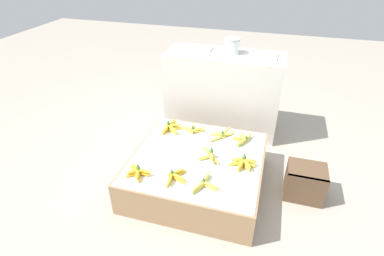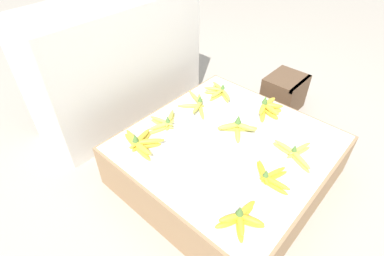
{
  "view_description": "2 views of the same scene",
  "coord_description": "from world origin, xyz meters",
  "px_view_note": "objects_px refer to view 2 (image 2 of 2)",
  "views": [
    {
      "loc": [
        0.48,
        -1.81,
        1.72
      ],
      "look_at": [
        -0.08,
        0.13,
        0.45
      ],
      "focal_mm": 28.0,
      "sensor_mm": 36.0,
      "label": 1
    },
    {
      "loc": [
        -0.99,
        -0.64,
        1.34
      ],
      "look_at": [
        -0.14,
        0.14,
        0.38
      ],
      "focal_mm": 28.0,
      "sensor_mm": 36.0,
      "label": 2
    }
  ],
  "objects_px": {
    "banana_bunch_front_left": "(241,219)",
    "banana_bunch_back_midright": "(197,104)",
    "banana_bunch_front_midleft": "(270,177)",
    "banana_bunch_middle_midright": "(237,128)",
    "foam_tray_white": "(60,7)",
    "banana_bunch_back_midleft": "(164,123)",
    "banana_bunch_front_midright": "(295,153)",
    "banana_bunch_middle_right": "(268,108)",
    "wooden_crate": "(284,93)",
    "banana_bunch_back_left": "(140,143)",
    "banana_bunch_back_right": "(219,92)"
  },
  "relations": [
    {
      "from": "banana_bunch_front_midright",
      "to": "foam_tray_white",
      "type": "xyz_separation_m",
      "value": [
        -0.39,
        1.29,
        0.52
      ]
    },
    {
      "from": "banana_bunch_front_midleft",
      "to": "banana_bunch_back_midleft",
      "type": "bearing_deg",
      "value": 94.66
    },
    {
      "from": "banana_bunch_front_midleft",
      "to": "banana_bunch_back_left",
      "type": "distance_m",
      "value": 0.66
    },
    {
      "from": "wooden_crate",
      "to": "foam_tray_white",
      "type": "relative_size",
      "value": 1.25
    },
    {
      "from": "banana_bunch_middle_midright",
      "to": "banana_bunch_back_midleft",
      "type": "height_order",
      "value": "banana_bunch_middle_midright"
    },
    {
      "from": "banana_bunch_front_midleft",
      "to": "wooden_crate",
      "type": "bearing_deg",
      "value": 23.47
    },
    {
      "from": "banana_bunch_front_midright",
      "to": "banana_bunch_back_right",
      "type": "bearing_deg",
      "value": 73.76
    },
    {
      "from": "banana_bunch_middle_midright",
      "to": "foam_tray_white",
      "type": "xyz_separation_m",
      "value": [
        -0.35,
        0.97,
        0.51
      ]
    },
    {
      "from": "wooden_crate",
      "to": "banana_bunch_back_midleft",
      "type": "distance_m",
      "value": 1.02
    },
    {
      "from": "banana_bunch_back_midright",
      "to": "banana_bunch_back_midleft",
      "type": "bearing_deg",
      "value": 177.32
    },
    {
      "from": "banana_bunch_middle_right",
      "to": "foam_tray_white",
      "type": "xyz_separation_m",
      "value": [
        -0.61,
        1.0,
        0.51
      ]
    },
    {
      "from": "wooden_crate",
      "to": "banana_bunch_back_midright",
      "type": "relative_size",
      "value": 1.16
    },
    {
      "from": "banana_bunch_back_midleft",
      "to": "foam_tray_white",
      "type": "bearing_deg",
      "value": 100.13
    },
    {
      "from": "wooden_crate",
      "to": "banana_bunch_middle_midright",
      "type": "bearing_deg",
      "value": -172.99
    },
    {
      "from": "banana_bunch_back_left",
      "to": "banana_bunch_back_right",
      "type": "xyz_separation_m",
      "value": [
        0.65,
        0.0,
        -0.01
      ]
    },
    {
      "from": "banana_bunch_front_left",
      "to": "banana_bunch_back_midleft",
      "type": "distance_m",
      "value": 0.71
    },
    {
      "from": "banana_bunch_back_midleft",
      "to": "banana_bunch_back_midright",
      "type": "distance_m",
      "value": 0.26
    },
    {
      "from": "wooden_crate",
      "to": "banana_bunch_back_midright",
      "type": "xyz_separation_m",
      "value": [
        -0.71,
        0.23,
        0.17
      ]
    },
    {
      "from": "wooden_crate",
      "to": "banana_bunch_front_midleft",
      "type": "bearing_deg",
      "value": -156.53
    },
    {
      "from": "banana_bunch_middle_midright",
      "to": "foam_tray_white",
      "type": "relative_size",
      "value": 0.87
    },
    {
      "from": "banana_bunch_middle_right",
      "to": "banana_bunch_back_left",
      "type": "relative_size",
      "value": 0.89
    },
    {
      "from": "banana_bunch_front_midleft",
      "to": "banana_bunch_back_right",
      "type": "relative_size",
      "value": 0.99
    },
    {
      "from": "banana_bunch_middle_midright",
      "to": "banana_bunch_front_midleft",
      "type": "bearing_deg",
      "value": -120.23
    },
    {
      "from": "wooden_crate",
      "to": "banana_bunch_middle_midright",
      "type": "relative_size",
      "value": 1.43
    },
    {
      "from": "banana_bunch_back_midleft",
      "to": "banana_bunch_back_left",
      "type": "bearing_deg",
      "value": -171.29
    },
    {
      "from": "banana_bunch_back_left",
      "to": "foam_tray_white",
      "type": "height_order",
      "value": "foam_tray_white"
    },
    {
      "from": "banana_bunch_middle_right",
      "to": "wooden_crate",
      "type": "bearing_deg",
      "value": 14.43
    },
    {
      "from": "wooden_crate",
      "to": "banana_bunch_front_left",
      "type": "xyz_separation_m",
      "value": [
        -1.19,
        -0.43,
        0.17
      ]
    },
    {
      "from": "banana_bunch_back_midleft",
      "to": "foam_tray_white",
      "type": "height_order",
      "value": "foam_tray_white"
    },
    {
      "from": "banana_bunch_front_left",
      "to": "banana_bunch_back_midright",
      "type": "bearing_deg",
      "value": 53.8
    },
    {
      "from": "banana_bunch_back_midleft",
      "to": "banana_bunch_middle_right",
      "type": "bearing_deg",
      "value": -35.86
    },
    {
      "from": "banana_bunch_front_midleft",
      "to": "banana_bunch_front_midright",
      "type": "distance_m",
      "value": 0.22
    },
    {
      "from": "banana_bunch_front_midleft",
      "to": "banana_bunch_back_right",
      "type": "distance_m",
      "value": 0.73
    },
    {
      "from": "banana_bunch_front_midright",
      "to": "banana_bunch_back_midright",
      "type": "relative_size",
      "value": 0.97
    },
    {
      "from": "banana_bunch_back_left",
      "to": "foam_tray_white",
      "type": "xyz_separation_m",
      "value": [
        0.09,
        0.67,
        0.51
      ]
    },
    {
      "from": "banana_bunch_front_midright",
      "to": "banana_bunch_back_right",
      "type": "xyz_separation_m",
      "value": [
        0.18,
        0.62,
        0.0
      ]
    },
    {
      "from": "banana_bunch_front_midleft",
      "to": "banana_bunch_middle_midright",
      "type": "distance_m",
      "value": 0.36
    },
    {
      "from": "banana_bunch_front_midright",
      "to": "banana_bunch_back_left",
      "type": "xyz_separation_m",
      "value": [
        -0.47,
        0.62,
        0.01
      ]
    },
    {
      "from": "banana_bunch_back_left",
      "to": "banana_bunch_back_right",
      "type": "relative_size",
      "value": 1.15
    },
    {
      "from": "wooden_crate",
      "to": "banana_bunch_front_left",
      "type": "bearing_deg",
      "value": -160.06
    },
    {
      "from": "banana_bunch_back_right",
      "to": "wooden_crate",
      "type": "bearing_deg",
      "value": -21.86
    },
    {
      "from": "banana_bunch_front_left",
      "to": "banana_bunch_middle_right",
      "type": "xyz_separation_m",
      "value": [
        0.72,
        0.31,
        0.0
      ]
    },
    {
      "from": "banana_bunch_middle_right",
      "to": "foam_tray_white",
      "type": "relative_size",
      "value": 0.97
    },
    {
      "from": "banana_bunch_back_midleft",
      "to": "banana_bunch_back_right",
      "type": "distance_m",
      "value": 0.45
    },
    {
      "from": "wooden_crate",
      "to": "banana_bunch_front_midleft",
      "type": "height_order",
      "value": "banana_bunch_front_midleft"
    },
    {
      "from": "banana_bunch_front_midleft",
      "to": "banana_bunch_front_left",
      "type": "bearing_deg",
      "value": -173.1
    },
    {
      "from": "banana_bunch_front_midleft",
      "to": "banana_bunch_middle_right",
      "type": "xyz_separation_m",
      "value": [
        0.45,
        0.28,
        0.01
      ]
    },
    {
      "from": "banana_bunch_front_midleft",
      "to": "banana_bunch_middle_right",
      "type": "distance_m",
      "value": 0.53
    },
    {
      "from": "banana_bunch_front_midleft",
      "to": "banana_bunch_back_midleft",
      "type": "xyz_separation_m",
      "value": [
        -0.05,
        0.64,
        -0.0
      ]
    },
    {
      "from": "banana_bunch_front_left",
      "to": "banana_bunch_middle_midright",
      "type": "relative_size",
      "value": 0.99
    }
  ]
}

